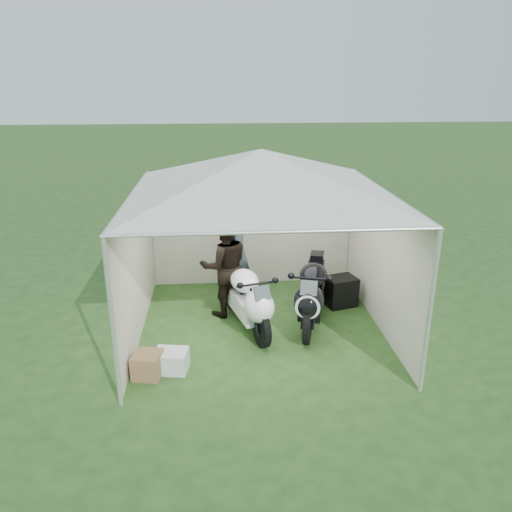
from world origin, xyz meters
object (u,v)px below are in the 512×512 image
at_px(equipment_box, 340,291).
at_px(motorcycle_white, 248,298).
at_px(paddock_stand, 316,292).
at_px(crate_3, 147,364).
at_px(person_blue_jacket, 237,250).
at_px(canopy_tent, 261,177).
at_px(crate_0, 171,361).
at_px(person_dark_jacket, 225,266).
at_px(motorcycle_black, 312,292).
at_px(crate_1, 148,365).
at_px(crate_2, 150,361).

bearing_deg(equipment_box, motorcycle_white, -155.58).
height_order(paddock_stand, crate_3, paddock_stand).
bearing_deg(person_blue_jacket, canopy_tent, 41.89).
bearing_deg(crate_0, person_dark_jacket, 65.25).
bearing_deg(paddock_stand, crate_3, -142.42).
distance_m(motorcycle_white, equipment_box, 1.97).
height_order(motorcycle_black, paddock_stand, motorcycle_black).
distance_m(motorcycle_white, motorcycle_black, 1.09).
bearing_deg(motorcycle_black, crate_3, -138.42).
distance_m(paddock_stand, crate_0, 3.37).
xyz_separation_m(person_dark_jacket, equipment_box, (2.13, 0.20, -0.64)).
xyz_separation_m(crate_1, crate_2, (0.01, 0.22, -0.08)).
bearing_deg(crate_3, person_blue_jacket, 61.93).
height_order(paddock_stand, crate_1, crate_1).
height_order(motorcycle_white, person_dark_jacket, person_dark_jacket).
relative_size(motorcycle_white, person_dark_jacket, 1.12).
bearing_deg(person_blue_jacket, crate_0, 6.42).
bearing_deg(canopy_tent, crate_0, -138.06).
xyz_separation_m(motorcycle_white, crate_1, (-1.51, -1.30, -0.40)).
bearing_deg(person_dark_jacket, crate_1, 48.19).
relative_size(motorcycle_white, motorcycle_black, 0.96).
distance_m(person_dark_jacket, equipment_box, 2.24).
bearing_deg(person_dark_jacket, motorcycle_black, 149.31).
height_order(canopy_tent, equipment_box, canopy_tent).
bearing_deg(motorcycle_white, paddock_stand, 21.14).
relative_size(crate_0, crate_1, 1.19).
xyz_separation_m(crate_0, crate_2, (-0.31, 0.11, -0.06)).
distance_m(paddock_stand, crate_1, 3.69).
distance_m(canopy_tent, crate_2, 3.23).
height_order(motorcycle_white, person_blue_jacket, person_blue_jacket).
xyz_separation_m(canopy_tent, crate_1, (-1.73, -1.38, -2.40)).
bearing_deg(motorcycle_black, person_dark_jacket, 175.77).
relative_size(motorcycle_black, crate_1, 5.42).
relative_size(person_dark_jacket, person_blue_jacket, 1.00).
relative_size(motorcycle_white, crate_1, 5.20).
height_order(motorcycle_black, equipment_box, motorcycle_black).
height_order(motorcycle_white, crate_2, motorcycle_white).
relative_size(person_dark_jacket, crate_3, 4.75).
xyz_separation_m(canopy_tent, crate_0, (-1.41, -1.26, -2.42)).
xyz_separation_m(crate_0, crate_1, (-0.32, -0.11, 0.02)).
bearing_deg(motorcycle_white, equipment_box, 8.33).
xyz_separation_m(motorcycle_black, crate_1, (-2.60, -1.38, -0.42)).
bearing_deg(canopy_tent, crate_2, -146.13).
xyz_separation_m(person_dark_jacket, crate_3, (-1.17, -1.80, -0.78)).
bearing_deg(crate_2, canopy_tent, 33.87).
distance_m(motorcycle_black, crate_0, 2.64).
bearing_deg(crate_0, person_blue_jacket, 67.98).
xyz_separation_m(person_blue_jacket, equipment_box, (1.89, -0.66, -0.64)).
relative_size(motorcycle_black, equipment_box, 3.89).
xyz_separation_m(motorcycle_black, crate_3, (-2.62, -1.27, -0.47)).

